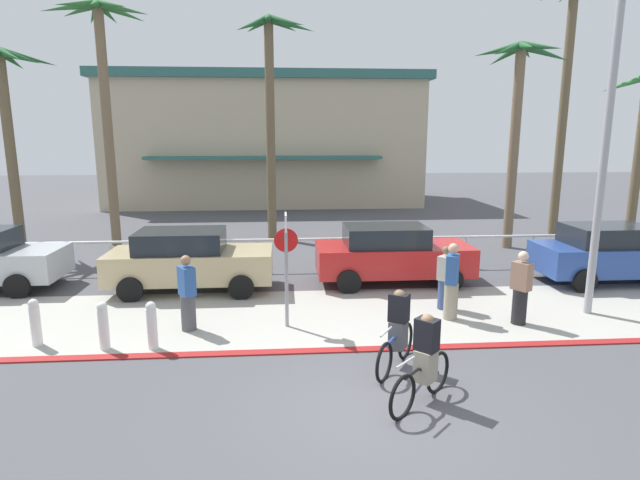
{
  "coord_description": "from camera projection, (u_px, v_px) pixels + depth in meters",
  "views": [
    {
      "loc": [
        -1.45,
        -7.33,
        4.21
      ],
      "look_at": [
        -0.45,
        6.0,
        1.48
      ],
      "focal_mm": 28.88,
      "sensor_mm": 36.0,
      "label": 1
    }
  ],
  "objects": [
    {
      "name": "bollard_3",
      "position": [
        152.0,
        325.0,
        10.2
      ],
      "size": [
        0.2,
        0.2,
        1.0
      ],
      "color": "white",
      "rests_on": "ground"
    },
    {
      "name": "palm_tree_2",
      "position": [
        271.0,
        76.0,
        20.02
      ],
      "size": [
        3.09,
        2.95,
        8.74
      ],
      "color": "brown",
      "rests_on": "ground"
    },
    {
      "name": "palm_tree_0",
      "position": [
        3.0,
        95.0,
        18.17
      ],
      "size": [
        3.43,
        3.17,
        7.24
      ],
      "color": "brown",
      "rests_on": "ground"
    },
    {
      "name": "cyclist_black_1",
      "position": [
        424.0,
        361.0,
        8.14
      ],
      "size": [
        1.33,
        1.33,
        1.5
      ],
      "color": "black",
      "rests_on": "ground"
    },
    {
      "name": "building_backdrop",
      "position": [
        266.0,
        140.0,
        32.7
      ],
      "size": [
        19.08,
        9.71,
        7.77
      ],
      "color": "#BCAD8E",
      "rests_on": "ground"
    },
    {
      "name": "ground_plane",
      "position": [
        324.0,
        259.0,
        17.88
      ],
      "size": [
        80.0,
        80.0,
        0.0
      ],
      "primitive_type": "plane",
      "color": "#4C4C51"
    },
    {
      "name": "pedestrian_0",
      "position": [
        452.0,
        284.0,
        11.8
      ],
      "size": [
        0.42,
        0.47,
        1.81
      ],
      "color": "gray",
      "rests_on": "ground"
    },
    {
      "name": "streetlight_curb",
      "position": [
        613.0,
        132.0,
        11.29
      ],
      "size": [
        0.24,
        2.54,
        7.5
      ],
      "color": "#9EA0A5",
      "rests_on": "ground"
    },
    {
      "name": "cyclist_blue_0",
      "position": [
        397.0,
        331.0,
        9.4
      ],
      "size": [
        1.04,
        1.56,
        1.5
      ],
      "color": "black",
      "rests_on": "ground"
    },
    {
      "name": "palm_tree_1",
      "position": [
        102.0,
        62.0,
        18.69
      ],
      "size": [
        3.66,
        3.13,
        8.96
      ],
      "color": "#756047",
      "rests_on": "ground"
    },
    {
      "name": "bollard_2",
      "position": [
        103.0,
        325.0,
        10.18
      ],
      "size": [
        0.2,
        0.2,
        1.0
      ],
      "color": "white",
      "rests_on": "ground"
    },
    {
      "name": "pedestrian_1",
      "position": [
        445.0,
        281.0,
        12.53
      ],
      "size": [
        0.47,
        0.46,
        1.59
      ],
      "color": "#384C7A",
      "rests_on": "ground"
    },
    {
      "name": "stop_sign_bike_lane",
      "position": [
        286.0,
        254.0,
        11.17
      ],
      "size": [
        0.52,
        0.56,
        2.56
      ],
      "color": "gray",
      "rests_on": "ground"
    },
    {
      "name": "rail_fence",
      "position": [
        328.0,
        244.0,
        16.25
      ],
      "size": [
        26.85,
        0.08,
        1.04
      ],
      "color": "white",
      "rests_on": "ground"
    },
    {
      "name": "car_tan_1",
      "position": [
        189.0,
        260.0,
        14.03
      ],
      "size": [
        4.4,
        2.02,
        1.69
      ],
      "color": "tan",
      "rests_on": "ground"
    },
    {
      "name": "palm_tree_4",
      "position": [
        570.0,
        49.0,
        20.44
      ],
      "size": [
        3.57,
        3.37,
        10.13
      ],
      "color": "brown",
      "rests_on": "ground"
    },
    {
      "name": "car_red_2",
      "position": [
        392.0,
        254.0,
        14.74
      ],
      "size": [
        4.4,
        2.02,
        1.69
      ],
      "color": "red",
      "rests_on": "ground"
    },
    {
      "name": "curb_paint",
      "position": [
        357.0,
        349.0,
        10.25
      ],
      "size": [
        44.0,
        0.24,
        0.03
      ],
      "primitive_type": "cube",
      "color": "maroon",
      "rests_on": "ground"
    },
    {
      "name": "car_blue_3",
      "position": [
        613.0,
        253.0,
        14.81
      ],
      "size": [
        4.4,
        2.02,
        1.69
      ],
      "color": "#284793",
      "rests_on": "ground"
    },
    {
      "name": "pedestrian_2",
      "position": [
        188.0,
        296.0,
        11.14
      ],
      "size": [
        0.44,
        0.48,
        1.7
      ],
      "color": "#4C4C51",
      "rests_on": "ground"
    },
    {
      "name": "sidewalk_strip",
      "position": [
        345.0,
        315.0,
        12.21
      ],
      "size": [
        44.0,
        4.0,
        0.02
      ],
      "primitive_type": "cube",
      "color": "#ADAAA0",
      "rests_on": "ground"
    },
    {
      "name": "pedestrian_3",
      "position": [
        521.0,
        291.0,
        11.51
      ],
      "size": [
        0.44,
        0.48,
        1.7
      ],
      "color": "#232326",
      "rests_on": "ground"
    },
    {
      "name": "palm_tree_3",
      "position": [
        518.0,
        96.0,
        18.55
      ],
      "size": [
        3.45,
        3.58,
        7.48
      ],
      "color": "#756047",
      "rests_on": "ground"
    },
    {
      "name": "bollard_0",
      "position": [
        35.0,
        322.0,
        10.36
      ],
      "size": [
        0.2,
        0.2,
        1.0
      ],
      "color": "white",
      "rests_on": "ground"
    }
  ]
}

